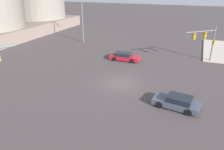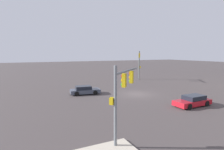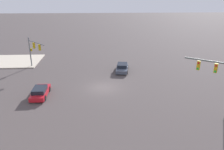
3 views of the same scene
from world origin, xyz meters
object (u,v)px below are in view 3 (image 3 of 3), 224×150
object	(u,v)px
traffic_signal_opposite_side	(220,79)
traffic_signal_near_corner	(34,48)
sedan_car_waiting_far	(40,92)
sedan_car_approaching	(122,68)

from	to	relation	value
traffic_signal_opposite_side	traffic_signal_near_corner	bearing A→B (deg)	-2.19
traffic_signal_near_corner	sedan_car_waiting_far	xyz separation A→B (m)	(-3.41, 10.99, -2.96)
traffic_signal_near_corner	sedan_car_approaching	xyz separation A→B (m)	(-14.61, 2.06, -2.96)
sedan_car_approaching	traffic_signal_opposite_side	bearing A→B (deg)	37.05
sedan_car_approaching	sedan_car_waiting_far	xyz separation A→B (m)	(11.20, 8.93, 0.00)
traffic_signal_opposite_side	sedan_car_approaching	world-z (taller)	traffic_signal_opposite_side
sedan_car_approaching	sedan_car_waiting_far	world-z (taller)	same
sedan_car_approaching	sedan_car_waiting_far	distance (m)	14.33
traffic_signal_opposite_side	sedan_car_waiting_far	world-z (taller)	traffic_signal_opposite_side
traffic_signal_near_corner	sedan_car_waiting_far	bearing A→B (deg)	-24.80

